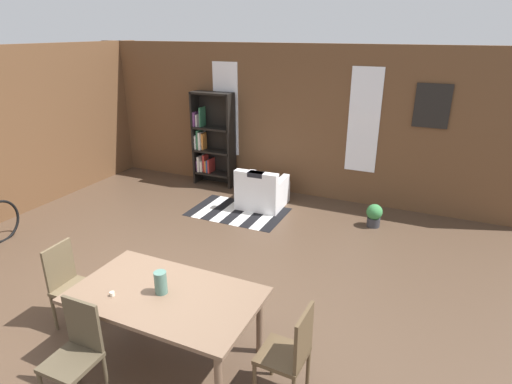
{
  "coord_description": "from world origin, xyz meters",
  "views": [
    {
      "loc": [
        2.69,
        -3.18,
        3.08
      ],
      "look_at": [
        0.42,
        1.83,
        0.95
      ],
      "focal_mm": 29.48,
      "sensor_mm": 36.0,
      "label": 1
    }
  ],
  "objects_px": {
    "dining_chair_head_left": "(70,283)",
    "armchair_white": "(262,192)",
    "potted_plant_by_shelf": "(374,215)",
    "vase_on_table": "(161,282)",
    "dining_chair_head_right": "(291,352)",
    "dining_chair_near_left": "(76,351)",
    "bookshelf_tall": "(211,141)",
    "dining_table": "(166,300)"
  },
  "relations": [
    {
      "from": "dining_chair_head_left",
      "to": "armchair_white",
      "type": "xyz_separation_m",
      "value": [
        0.57,
        3.91,
        -0.23
      ]
    },
    {
      "from": "bookshelf_tall",
      "to": "armchair_white",
      "type": "xyz_separation_m",
      "value": [
        1.46,
        -0.7,
        -0.66
      ]
    },
    {
      "from": "bookshelf_tall",
      "to": "dining_chair_head_left",
      "type": "bearing_deg",
      "value": -79.04
    },
    {
      "from": "dining_chair_head_left",
      "to": "bookshelf_tall",
      "type": "height_order",
      "value": "bookshelf_tall"
    },
    {
      "from": "dining_table",
      "to": "dining_chair_head_left",
      "type": "height_order",
      "value": "dining_chair_head_left"
    },
    {
      "from": "dining_table",
      "to": "dining_chair_head_right",
      "type": "relative_size",
      "value": 1.89
    },
    {
      "from": "dining_chair_head_left",
      "to": "potted_plant_by_shelf",
      "type": "xyz_separation_m",
      "value": [
        2.61,
        3.89,
        -0.31
      ]
    },
    {
      "from": "bookshelf_tall",
      "to": "potted_plant_by_shelf",
      "type": "height_order",
      "value": "bookshelf_tall"
    },
    {
      "from": "dining_chair_near_left",
      "to": "potted_plant_by_shelf",
      "type": "relative_size",
      "value": 2.43
    },
    {
      "from": "dining_table",
      "to": "dining_chair_head_right",
      "type": "xyz_separation_m",
      "value": [
        1.27,
        -0.0,
        -0.15
      ]
    },
    {
      "from": "armchair_white",
      "to": "dining_chair_near_left",
      "type": "bearing_deg",
      "value": -86.3
    },
    {
      "from": "dining_table",
      "to": "dining_chair_head_left",
      "type": "bearing_deg",
      "value": -179.89
    },
    {
      "from": "dining_chair_near_left",
      "to": "dining_chair_head_left",
      "type": "bearing_deg",
      "value": 139.41
    },
    {
      "from": "bookshelf_tall",
      "to": "dining_chair_near_left",
      "type": "bearing_deg",
      "value": -71.81
    },
    {
      "from": "vase_on_table",
      "to": "dining_chair_head_left",
      "type": "distance_m",
      "value": 1.27
    },
    {
      "from": "bookshelf_tall",
      "to": "dining_table",
      "type": "bearing_deg",
      "value": -64.85
    },
    {
      "from": "dining_chair_head_left",
      "to": "potted_plant_by_shelf",
      "type": "bearing_deg",
      "value": 56.14
    },
    {
      "from": "vase_on_table",
      "to": "armchair_white",
      "type": "height_order",
      "value": "vase_on_table"
    },
    {
      "from": "bookshelf_tall",
      "to": "armchair_white",
      "type": "distance_m",
      "value": 1.75
    },
    {
      "from": "potted_plant_by_shelf",
      "to": "vase_on_table",
      "type": "bearing_deg",
      "value": -109.56
    },
    {
      "from": "dining_table",
      "to": "dining_chair_head_right",
      "type": "bearing_deg",
      "value": -0.13
    },
    {
      "from": "dining_table",
      "to": "dining_chair_near_left",
      "type": "height_order",
      "value": "dining_chair_near_left"
    },
    {
      "from": "dining_chair_head_right",
      "to": "potted_plant_by_shelf",
      "type": "height_order",
      "value": "dining_chair_head_right"
    },
    {
      "from": "dining_chair_head_right",
      "to": "dining_chair_near_left",
      "type": "relative_size",
      "value": 1.0
    },
    {
      "from": "dining_chair_near_left",
      "to": "armchair_white",
      "type": "bearing_deg",
      "value": 93.7
    },
    {
      "from": "dining_chair_near_left",
      "to": "bookshelf_tall",
      "type": "relative_size",
      "value": 0.49
    },
    {
      "from": "dining_chair_head_right",
      "to": "armchair_white",
      "type": "distance_m",
      "value": 4.39
    },
    {
      "from": "dining_chair_near_left",
      "to": "armchair_white",
      "type": "relative_size",
      "value": 1.15
    },
    {
      "from": "dining_table",
      "to": "dining_chair_head_left",
      "type": "distance_m",
      "value": 1.28
    },
    {
      "from": "dining_chair_head_left",
      "to": "bookshelf_tall",
      "type": "relative_size",
      "value": 0.49
    },
    {
      "from": "dining_chair_head_right",
      "to": "armchair_white",
      "type": "relative_size",
      "value": 1.15
    },
    {
      "from": "dining_chair_head_right",
      "to": "potted_plant_by_shelf",
      "type": "bearing_deg",
      "value": 89.01
    },
    {
      "from": "dining_chair_head_left",
      "to": "dining_table",
      "type": "bearing_deg",
      "value": 0.11
    },
    {
      "from": "dining_table",
      "to": "dining_chair_head_left",
      "type": "xyz_separation_m",
      "value": [
        -1.27,
        -0.0,
        -0.15
      ]
    },
    {
      "from": "dining_chair_near_left",
      "to": "bookshelf_tall",
      "type": "distance_m",
      "value": 5.65
    },
    {
      "from": "dining_table",
      "to": "armchair_white",
      "type": "xyz_separation_m",
      "value": [
        -0.71,
        3.91,
        -0.38
      ]
    },
    {
      "from": "dining_chair_near_left",
      "to": "armchair_white",
      "type": "height_order",
      "value": "dining_chair_near_left"
    },
    {
      "from": "armchair_white",
      "to": "potted_plant_by_shelf",
      "type": "xyz_separation_m",
      "value": [
        2.05,
        -0.02,
        -0.07
      ]
    },
    {
      "from": "vase_on_table",
      "to": "dining_chair_near_left",
      "type": "relative_size",
      "value": 0.24
    },
    {
      "from": "dining_chair_head_right",
      "to": "dining_chair_head_left",
      "type": "relative_size",
      "value": 1.0
    },
    {
      "from": "dining_chair_head_left",
      "to": "dining_chair_near_left",
      "type": "bearing_deg",
      "value": -40.59
    },
    {
      "from": "armchair_white",
      "to": "bookshelf_tall",
      "type": "bearing_deg",
      "value": 154.23
    }
  ]
}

